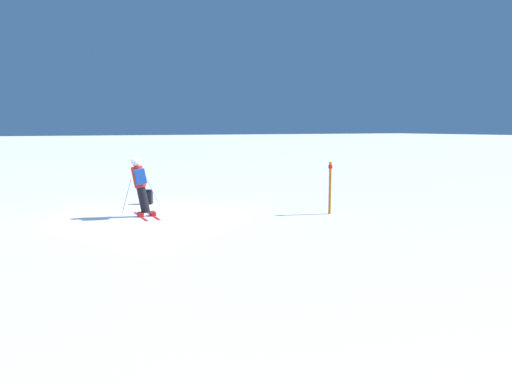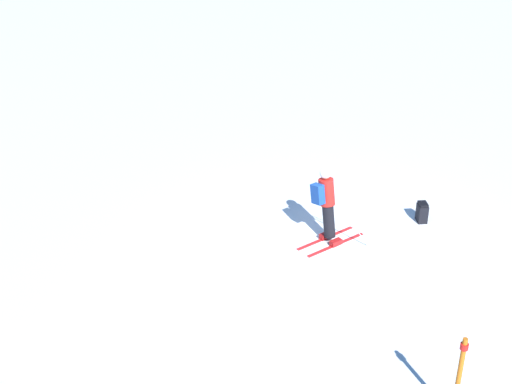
# 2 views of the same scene
# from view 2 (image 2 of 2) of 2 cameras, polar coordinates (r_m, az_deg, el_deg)

# --- Properties ---
(ground_plane) EXTENTS (300.00, 300.00, 0.00)m
(ground_plane) POSITION_cam_2_polar(r_m,az_deg,el_deg) (16.34, 5.99, -3.99)
(ground_plane) COLOR white
(skier) EXTENTS (1.29, 1.67, 1.78)m
(skier) POSITION_cam_2_polar(r_m,az_deg,el_deg) (15.95, 5.66, -0.75)
(skier) COLOR red
(skier) RESTS_ON ground
(spare_backpack) EXTENTS (0.37, 0.35, 0.50)m
(spare_backpack) POSITION_cam_2_polar(r_m,az_deg,el_deg) (17.39, 13.14, -1.59)
(spare_backpack) COLOR black
(spare_backpack) RESTS_ON ground
(trail_marker) EXTENTS (0.13, 0.13, 1.60)m
(trail_marker) POSITION_cam_2_polar(r_m,az_deg,el_deg) (11.87, 15.96, -13.87)
(trail_marker) COLOR orange
(trail_marker) RESTS_ON ground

